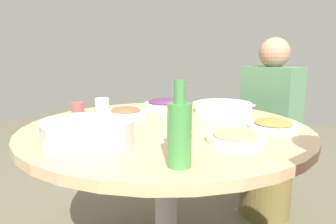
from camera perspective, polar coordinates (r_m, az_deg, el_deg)
The scene contains 13 objects.
round_dining_table at distance 1.31m, azimuth -0.40°, elevation -6.25°, with size 1.24×1.24×0.77m.
rice_bowl at distance 1.04m, azimuth -15.48°, elevation -3.71°, with size 0.31×0.31×0.09m.
soup_bowl at distance 1.56m, azimuth 10.88°, elevation 0.81°, with size 0.30×0.33×0.06m.
dish_tofu_braise at distance 1.30m, azimuth 20.17°, elevation -2.31°, with size 0.21×0.21×0.04m.
dish_noodles at distance 1.35m, azimuth -19.64°, elevation -1.65°, with size 0.21×0.21×0.04m.
dish_stirfry at distance 1.48m, azimuth -8.41°, elevation -0.02°, with size 0.21×0.21×0.05m.
dish_shrimp at distance 1.05m, azimuth 13.19°, elevation -4.89°, with size 0.21×0.21×0.04m.
dish_eggplant at distance 1.71m, azimuth -0.62°, elevation 1.72°, with size 0.25×0.25×0.05m.
green_bottle at distance 0.78m, azimuth 2.30°, elevation -4.08°, with size 0.07×0.07×0.24m.
tea_cup_near at distance 1.55m, azimuth -17.48°, elevation 0.59°, with size 0.06×0.06×0.07m, color #C04240.
tea_cup_far at distance 1.66m, azimuth -12.94°, elevation 1.52°, with size 0.08×0.08×0.07m, color silver.
stool_for_diner_right at distance 2.13m, azimuth 18.75°, elevation -13.39°, with size 0.33×0.33×0.43m, color brown.
diner_right at distance 1.98m, azimuth 19.70°, elevation 0.86°, with size 0.44×0.43×0.76m.
Camera 1 is at (1.11, 0.57, 1.07)m, focal length 30.71 mm.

